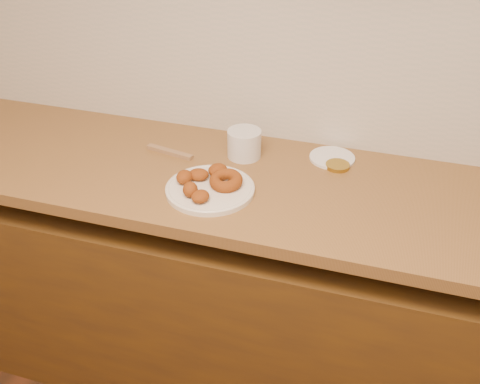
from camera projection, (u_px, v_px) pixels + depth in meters
The scene contains 11 objects.
wall_back at pixel (372, 13), 1.68m from camera, with size 4.00×0.02×2.70m, color tan.
base_cabinet at pixel (326, 316), 1.95m from camera, with size 3.60×0.60×0.77m, color #593710.
butcher_block at pixel (143, 166), 1.85m from camera, with size 2.30×0.62×0.04m, color brown.
backsplash at pixel (365, 63), 1.75m from camera, with size 3.60×0.02×0.60m, color #BBB8A9.
donut_plate at pixel (210, 189), 1.68m from camera, with size 0.27×0.27×0.02m, color white.
ring_donut at pixel (226, 180), 1.67m from camera, with size 0.10×0.10×0.04m, color #8C4B14.
fried_dough_chunks at pixel (199, 180), 1.67m from camera, with size 0.15×0.22×0.04m.
plastic_tub at pixel (244, 144), 1.84m from camera, with size 0.11×0.11×0.09m, color silver.
tub_lid at pixel (332, 158), 1.84m from camera, with size 0.15×0.15×0.01m, color white.
brass_jar_lid at pixel (338, 166), 1.80m from camera, with size 0.08×0.08×0.01m, color #A7882E.
wooden_utensil at pixel (170, 152), 1.87m from camera, with size 0.17×0.02×0.01m, color olive.
Camera 1 is at (0.13, 0.26, 1.82)m, focal length 42.00 mm.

